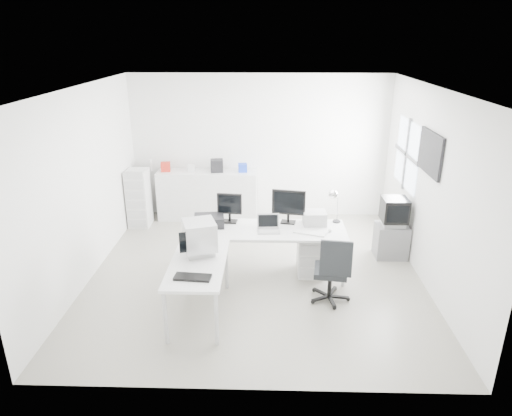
{
  "coord_description": "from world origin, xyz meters",
  "views": [
    {
      "loc": [
        0.19,
        -6.26,
        3.47
      ],
      "look_at": [
        0.0,
        0.2,
        1.0
      ],
      "focal_mm": 32.0,
      "sensor_mm": 36.0,
      "label": 1
    }
  ],
  "objects_px": {
    "main_desk": "(265,251)",
    "laser_printer": "(314,218)",
    "drawer_pedestal": "(311,255)",
    "office_chair": "(331,268)",
    "lcd_monitor_small": "(230,208)",
    "laptop": "(269,225)",
    "filing_cabinet": "(139,198)",
    "crt_monitor": "(200,238)",
    "lcd_monitor_large": "(288,207)",
    "sideboard": "(208,195)",
    "tv_cabinet": "(391,241)",
    "side_desk": "(199,288)",
    "inkjet_printer": "(209,221)",
    "crt_tv": "(394,212)"
  },
  "relations": [
    {
      "from": "laser_printer",
      "to": "crt_tv",
      "type": "relative_size",
      "value": 0.69
    },
    {
      "from": "tv_cabinet",
      "to": "sideboard",
      "type": "distance_m",
      "value": 3.62
    },
    {
      "from": "office_chair",
      "to": "sideboard",
      "type": "bearing_deg",
      "value": 132.93
    },
    {
      "from": "tv_cabinet",
      "to": "sideboard",
      "type": "height_order",
      "value": "sideboard"
    },
    {
      "from": "lcd_monitor_large",
      "to": "laptop",
      "type": "relative_size",
      "value": 1.6
    },
    {
      "from": "side_desk",
      "to": "filing_cabinet",
      "type": "height_order",
      "value": "filing_cabinet"
    },
    {
      "from": "main_desk",
      "to": "laser_printer",
      "type": "bearing_deg",
      "value": 16.35
    },
    {
      "from": "side_desk",
      "to": "office_chair",
      "type": "distance_m",
      "value": 1.8
    },
    {
      "from": "office_chair",
      "to": "sideboard",
      "type": "distance_m",
      "value": 3.62
    },
    {
      "from": "office_chair",
      "to": "filing_cabinet",
      "type": "height_order",
      "value": "filing_cabinet"
    },
    {
      "from": "crt_monitor",
      "to": "office_chair",
      "type": "height_order",
      "value": "crt_monitor"
    },
    {
      "from": "main_desk",
      "to": "crt_tv",
      "type": "bearing_deg",
      "value": 17.52
    },
    {
      "from": "drawer_pedestal",
      "to": "tv_cabinet",
      "type": "xyz_separation_m",
      "value": [
        1.38,
        0.61,
        -0.02
      ]
    },
    {
      "from": "inkjet_printer",
      "to": "drawer_pedestal",
      "type": "bearing_deg",
      "value": -8.98
    },
    {
      "from": "crt_monitor",
      "to": "lcd_monitor_small",
      "type": "bearing_deg",
      "value": 56.21
    },
    {
      "from": "inkjet_printer",
      "to": "laptop",
      "type": "xyz_separation_m",
      "value": [
        0.9,
        -0.2,
        0.03
      ]
    },
    {
      "from": "lcd_monitor_small",
      "to": "side_desk",
      "type": "bearing_deg",
      "value": -96.82
    },
    {
      "from": "laptop",
      "to": "laser_printer",
      "type": "distance_m",
      "value": 0.77
    },
    {
      "from": "filing_cabinet",
      "to": "office_chair",
      "type": "bearing_deg",
      "value": -37.7
    },
    {
      "from": "office_chair",
      "to": "crt_tv",
      "type": "xyz_separation_m",
      "value": [
        1.17,
        1.37,
        0.29
      ]
    },
    {
      "from": "lcd_monitor_small",
      "to": "lcd_monitor_large",
      "type": "bearing_deg",
      "value": 5.71
    },
    {
      "from": "laptop",
      "to": "filing_cabinet",
      "type": "relative_size",
      "value": 0.3
    },
    {
      "from": "drawer_pedestal",
      "to": "laser_printer",
      "type": "bearing_deg",
      "value": 73.61
    },
    {
      "from": "side_desk",
      "to": "main_desk",
      "type": "bearing_deg",
      "value": 52.31
    },
    {
      "from": "inkjet_printer",
      "to": "sideboard",
      "type": "relative_size",
      "value": 0.23
    },
    {
      "from": "side_desk",
      "to": "crt_tv",
      "type": "relative_size",
      "value": 2.8
    },
    {
      "from": "office_chair",
      "to": "sideboard",
      "type": "height_order",
      "value": "office_chair"
    },
    {
      "from": "main_desk",
      "to": "crt_monitor",
      "type": "distance_m",
      "value": 1.35
    },
    {
      "from": "main_desk",
      "to": "filing_cabinet",
      "type": "xyz_separation_m",
      "value": [
        -2.42,
        1.86,
        0.18
      ]
    },
    {
      "from": "lcd_monitor_small",
      "to": "crt_tv",
      "type": "bearing_deg",
      "value": 14.49
    },
    {
      "from": "filing_cabinet",
      "to": "drawer_pedestal",
      "type": "bearing_deg",
      "value": -30.03
    },
    {
      "from": "sideboard",
      "to": "filing_cabinet",
      "type": "relative_size",
      "value": 1.77
    },
    {
      "from": "tv_cabinet",
      "to": "side_desk",
      "type": "bearing_deg",
      "value": -149.04
    },
    {
      "from": "sideboard",
      "to": "tv_cabinet",
      "type": "bearing_deg",
      "value": -26.29
    },
    {
      "from": "drawer_pedestal",
      "to": "crt_monitor",
      "type": "bearing_deg",
      "value": -149.86
    },
    {
      "from": "side_desk",
      "to": "lcd_monitor_small",
      "type": "xyz_separation_m",
      "value": [
        0.3,
        1.35,
        0.61
      ]
    },
    {
      "from": "lcd_monitor_large",
      "to": "laptop",
      "type": "distance_m",
      "value": 0.49
    },
    {
      "from": "drawer_pedestal",
      "to": "office_chair",
      "type": "height_order",
      "value": "office_chair"
    },
    {
      "from": "lcd_monitor_small",
      "to": "laptop",
      "type": "distance_m",
      "value": 0.71
    },
    {
      "from": "lcd_monitor_small",
      "to": "laptop",
      "type": "height_order",
      "value": "lcd_monitor_small"
    },
    {
      "from": "laptop",
      "to": "sideboard",
      "type": "height_order",
      "value": "sideboard"
    },
    {
      "from": "lcd_monitor_large",
      "to": "crt_tv",
      "type": "xyz_separation_m",
      "value": [
        1.73,
        0.41,
        -0.23
      ]
    },
    {
      "from": "side_desk",
      "to": "tv_cabinet",
      "type": "bearing_deg",
      "value": 30.96
    },
    {
      "from": "side_desk",
      "to": "inkjet_printer",
      "type": "height_order",
      "value": "inkjet_printer"
    },
    {
      "from": "laser_printer",
      "to": "office_chair",
      "type": "relative_size",
      "value": 0.35
    },
    {
      "from": "crt_tv",
      "to": "crt_monitor",
      "type": "bearing_deg",
      "value": -152.77
    },
    {
      "from": "drawer_pedestal",
      "to": "crt_monitor",
      "type": "relative_size",
      "value": 1.29
    },
    {
      "from": "lcd_monitor_large",
      "to": "filing_cabinet",
      "type": "relative_size",
      "value": 0.48
    },
    {
      "from": "laser_printer",
      "to": "crt_monitor",
      "type": "relative_size",
      "value": 0.74
    },
    {
      "from": "crt_tv",
      "to": "filing_cabinet",
      "type": "distance_m",
      "value": 4.66
    }
  ]
}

